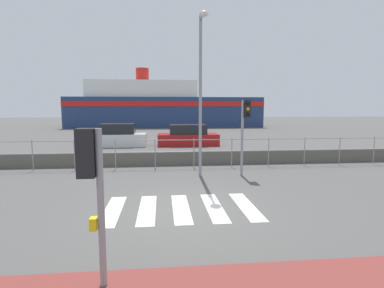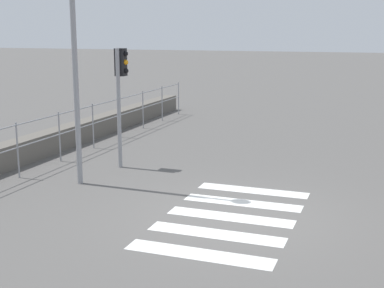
{
  "view_description": "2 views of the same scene",
  "coord_description": "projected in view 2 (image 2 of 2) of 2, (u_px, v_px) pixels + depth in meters",
  "views": [
    {
      "loc": [
        -0.56,
        -7.79,
        2.69
      ],
      "look_at": [
        0.43,
        2.0,
        1.5
      ],
      "focal_mm": 28.0,
      "sensor_mm": 36.0,
      "label": 1
    },
    {
      "loc": [
        -9.24,
        -2.54,
        3.42
      ],
      "look_at": [
        0.58,
        1.0,
        1.2
      ],
      "focal_mm": 50.0,
      "sensor_mm": 36.0,
      "label": 2
    }
  ],
  "objects": [
    {
      "name": "traffic_light_far",
      "position": [
        120.0,
        81.0,
        13.29
      ],
      "size": [
        0.34,
        0.32,
        2.99
      ],
      "color": "gray",
      "rests_on": "ground_plane"
    },
    {
      "name": "crosswalk",
      "position": [
        231.0,
        217.0,
        9.99
      ],
      "size": [
        4.05,
        2.4,
        0.01
      ],
      "color": "silver",
      "rests_on": "ground_plane"
    },
    {
      "name": "streetlamp",
      "position": [
        81.0,
        12.0,
        11.34
      ],
      "size": [
        0.32,
        1.15,
        6.14
      ],
      "color": "gray",
      "rests_on": "ground_plane"
    },
    {
      "name": "ground_plane",
      "position": [
        232.0,
        216.0,
        10.06
      ],
      "size": [
        160.0,
        160.0,
        0.0
      ],
      "primitive_type": "plane",
      "color": "#565451"
    }
  ]
}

